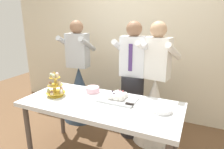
# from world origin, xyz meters

# --- Properties ---
(rear_wall) EXTENTS (5.20, 0.10, 2.90)m
(rear_wall) POSITION_xyz_m (0.00, 1.47, 1.45)
(rear_wall) COLOR beige
(rear_wall) RESTS_ON ground_plane
(dessert_table) EXTENTS (1.80, 0.80, 0.78)m
(dessert_table) POSITION_xyz_m (0.00, 0.00, 0.70)
(dessert_table) COLOR silver
(dessert_table) RESTS_ON ground_plane
(cupcake_stand) EXTENTS (0.23, 0.23, 0.31)m
(cupcake_stand) POSITION_xyz_m (-0.58, -0.05, 0.90)
(cupcake_stand) COLOR gold
(cupcake_stand) RESTS_ON dessert_table
(main_cake_tray) EXTENTS (0.44, 0.31, 0.13)m
(main_cake_tray) POSITION_xyz_m (0.16, 0.14, 0.82)
(main_cake_tray) COLOR silver
(main_cake_tray) RESTS_ON dessert_table
(plate_stack) EXTENTS (0.21, 0.21, 0.04)m
(plate_stack) POSITION_xyz_m (0.68, 0.06, 0.80)
(plate_stack) COLOR white
(plate_stack) RESTS_ON dessert_table
(round_cake) EXTENTS (0.24, 0.24, 0.08)m
(round_cake) POSITION_xyz_m (-0.23, 0.23, 0.81)
(round_cake) COLOR white
(round_cake) RESTS_ON dessert_table
(person_groom) EXTENTS (0.48, 0.51, 1.66)m
(person_groom) POSITION_xyz_m (0.14, 0.72, 0.75)
(person_groom) COLOR #232328
(person_groom) RESTS_ON ground_plane
(person_bride) EXTENTS (0.57, 0.56, 1.66)m
(person_bride) POSITION_xyz_m (0.46, 0.72, 0.58)
(person_bride) COLOR white
(person_bride) RESTS_ON ground_plane
(person_guest) EXTENTS (0.56, 0.56, 1.66)m
(person_guest) POSITION_xyz_m (-0.83, 0.82, 0.58)
(person_guest) COLOR #334760
(person_guest) RESTS_ON ground_plane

